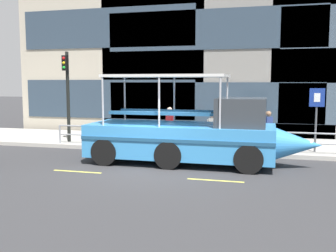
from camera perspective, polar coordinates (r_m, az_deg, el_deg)
The scene contains 11 objects.
ground_plane at distance 14.02m, azimuth -2.18°, elevation -6.25°, with size 120.00×120.00×0.00m, color #333335.
sidewalk at distance 19.34m, azimuth 2.65°, elevation -2.46°, with size 32.00×4.80×0.18m, color #A8A59E.
curb_edge at distance 16.95m, azimuth 0.88°, elevation -3.72°, with size 32.00×0.18×0.18m, color #B2ADA3.
lane_centreline at distance 12.94m, azimuth -3.69°, elevation -7.32°, with size 25.80×0.12×0.01m.
curb_guardrail at distance 17.04m, azimuth 3.02°, elevation -1.33°, with size 12.72×0.09×0.88m.
traffic_light_pole at distance 19.48m, azimuth -14.63°, elevation 5.46°, with size 0.24×0.46×4.37m.
parking_sign at distance 17.16m, azimuth 21.02°, elevation 2.36°, with size 0.60×0.12×2.66m.
duck_tour_boat at distance 14.70m, azimuth 3.72°, elevation -1.33°, with size 8.76×2.63×3.37m.
pedestrian_near_bow at distance 17.48m, azimuth 14.54°, elevation -0.00°, with size 0.39×0.33×1.66m.
pedestrian_mid_left at distance 17.53m, azimuth 6.47°, elevation -0.06°, with size 0.44×0.21×1.53m.
pedestrian_mid_right at distance 17.96m, azimuth 0.24°, elevation 0.57°, with size 0.44×0.33×1.76m.
Camera 1 is at (3.99, -13.09, 3.08)m, focal length 41.42 mm.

